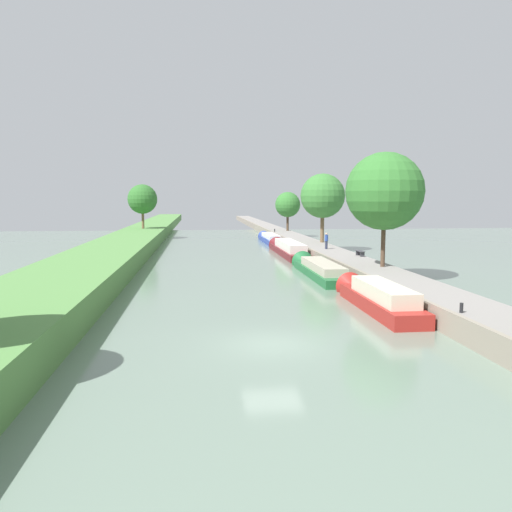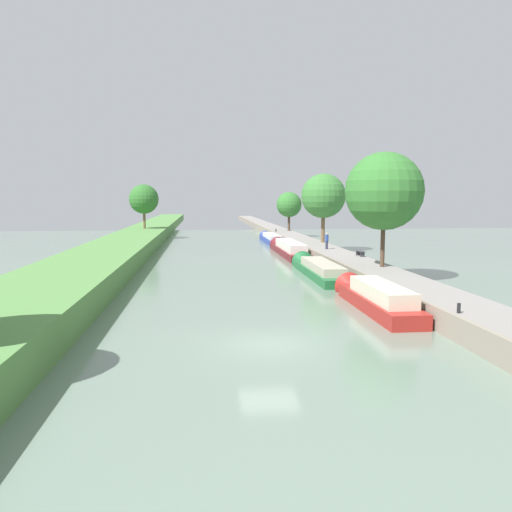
# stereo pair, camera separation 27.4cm
# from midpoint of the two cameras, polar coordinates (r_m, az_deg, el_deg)

# --- Properties ---
(ground_plane) EXTENTS (160.00, 160.00, 0.00)m
(ground_plane) POSITION_cam_midpoint_polar(r_m,az_deg,el_deg) (21.73, 1.86, -10.03)
(ground_plane) COLOR slate
(right_towpath) EXTENTS (3.38, 260.00, 1.10)m
(right_towpath) POSITION_cam_midpoint_polar(r_m,az_deg,el_deg) (24.97, 25.40, -7.17)
(right_towpath) COLOR gray
(right_towpath) RESTS_ON ground_plane
(stone_quay) EXTENTS (0.25, 260.00, 1.15)m
(stone_quay) POSITION_cam_midpoint_polar(r_m,az_deg,el_deg) (24.08, 21.68, -7.43)
(stone_quay) COLOR gray
(stone_quay) RESTS_ON ground_plane
(narrowboat_red) EXTENTS (1.98, 10.30, 2.13)m
(narrowboat_red) POSITION_cam_midpoint_polar(r_m,az_deg,el_deg) (29.36, 13.56, -4.57)
(narrowboat_red) COLOR maroon
(narrowboat_red) RESTS_ON ground_plane
(narrowboat_green) EXTENTS (2.15, 13.02, 2.04)m
(narrowboat_green) POSITION_cam_midpoint_polar(r_m,az_deg,el_deg) (41.35, 7.19, -1.45)
(narrowboat_green) COLOR #1E6033
(narrowboat_green) RESTS_ON ground_plane
(narrowboat_maroon) EXTENTS (2.18, 15.78, 2.24)m
(narrowboat_maroon) POSITION_cam_midpoint_polar(r_m,az_deg,el_deg) (56.51, 3.80, 0.84)
(narrowboat_maroon) COLOR maroon
(narrowboat_maroon) RESTS_ON ground_plane
(narrowboat_blue) EXTENTS (1.85, 13.69, 1.81)m
(narrowboat_blue) POSITION_cam_midpoint_polar(r_m,az_deg,el_deg) (71.83, 1.78, 1.99)
(narrowboat_blue) COLOR #283D93
(narrowboat_blue) RESTS_ON ground_plane
(tree_rightbank_midnear) EXTENTS (5.78, 5.78, 8.54)m
(tree_rightbank_midnear) POSITION_cam_midpoint_polar(r_m,az_deg,el_deg) (38.63, 14.55, 7.13)
(tree_rightbank_midnear) COLOR #4C3828
(tree_rightbank_midnear) RESTS_ON right_towpath
(tree_rightbank_midfar) EXTENTS (5.17, 5.17, 8.02)m
(tree_rightbank_midfar) POSITION_cam_midpoint_polar(r_m,az_deg,el_deg) (59.26, 7.80, 6.77)
(tree_rightbank_midfar) COLOR brown
(tree_rightbank_midfar) RESTS_ON right_towpath
(tree_rightbank_far) EXTENTS (4.02, 4.02, 6.19)m
(tree_rightbank_far) POSITION_cam_midpoint_polar(r_m,az_deg,el_deg) (80.76, 3.87, 5.84)
(tree_rightbank_far) COLOR #4C3828
(tree_rightbank_far) RESTS_ON right_towpath
(tree_leftbank_upstream) EXTENTS (4.46, 4.46, 6.70)m
(tree_leftbank_upstream) POSITION_cam_midpoint_polar(r_m,az_deg,el_deg) (78.34, -12.53, 6.32)
(tree_leftbank_upstream) COLOR brown
(tree_leftbank_upstream) RESTS_ON left_grassy_bank
(person_walking) EXTENTS (0.34, 0.34, 1.66)m
(person_walking) POSITION_cam_midpoint_polar(r_m,az_deg,el_deg) (51.51, 8.19, 1.75)
(person_walking) COLOR #282D42
(person_walking) RESTS_ON right_towpath
(mooring_bollard_near) EXTENTS (0.16, 0.16, 0.45)m
(mooring_bollard_near) POSITION_cam_midpoint_polar(r_m,az_deg,el_deg) (24.36, 22.34, -5.50)
(mooring_bollard_near) COLOR black
(mooring_bollard_near) RESTS_ON right_towpath
(mooring_bollard_far) EXTENTS (0.16, 0.16, 0.45)m
(mooring_bollard_far) POSITION_cam_midpoint_polar(r_m,az_deg,el_deg) (78.10, 2.38, 2.93)
(mooring_bollard_far) COLOR black
(mooring_bollard_far) RESTS_ON right_towpath
(park_bench) EXTENTS (0.44, 1.50, 0.47)m
(park_bench) POSITION_cam_midpoint_polar(r_m,az_deg,el_deg) (45.76, 11.92, 0.42)
(park_bench) COLOR #333338
(park_bench) RESTS_ON right_towpath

